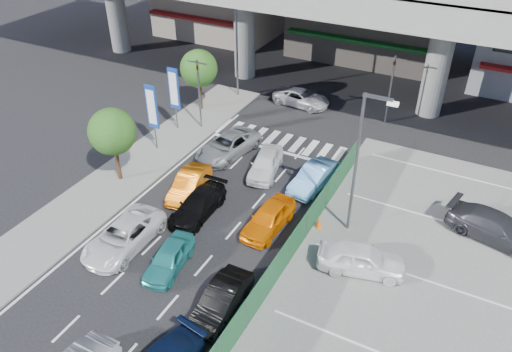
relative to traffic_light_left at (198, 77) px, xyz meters
The scene contains 25 objects.
ground 14.07m from the traffic_light_left, 62.68° to the right, with size 120.00×120.00×0.00m, color black.
parking_lot 20.28m from the traffic_light_left, 30.17° to the right, with size 12.00×28.00×0.06m, color #5F5F5C.
sidewalk_left 8.93m from the traffic_light_left, 95.71° to the right, with size 4.00×30.00×0.12m, color #5F5F5C.
fence_run 16.20m from the traffic_light_left, 43.73° to the right, with size 0.16×22.00×1.80m, color #1C512C, non-canonical shape.
traffic_light_left is the anchor object (origin of this frame).
traffic_light_right 13.63m from the traffic_light_left, 30.89° to the left, with size 1.60×1.24×5.20m.
street_lamp_right 14.68m from the traffic_light_left, 24.16° to the right, with size 1.65×0.22×8.00m.
street_lamp_left 6.06m from the traffic_light_left, 91.20° to the left, with size 1.65×0.22×8.00m.
signboard_near 4.22m from the traffic_light_left, 104.02° to the right, with size 0.80×0.14×4.70m.
signboard_far 1.93m from the traffic_light_left, 144.30° to the right, with size 0.80×0.14×4.70m.
tree_near 8.06m from the traffic_light_left, 95.71° to the right, with size 2.80×2.80×4.80m.
tree_far 3.02m from the traffic_light_left, 122.62° to the left, with size 2.80×2.80×4.80m.
sedan_white_mid_left 13.51m from the traffic_light_left, 74.82° to the right, with size 2.29×4.96×1.38m, color white.
taxi_teal_mid 14.74m from the traffic_light_left, 63.55° to the right, with size 1.46×3.64×1.24m, color teal.
hatch_black_mid_right 17.56m from the traffic_light_left, 54.39° to the right, with size 1.37×3.94×1.30m, color black.
taxi_orange_left 8.77m from the traffic_light_left, 62.17° to the right, with size 1.40×4.02×1.32m, color orange.
sedan_black_mid 10.69m from the traffic_light_left, 58.26° to the right, with size 1.76×4.32×1.25m, color black.
taxi_orange_right 12.69m from the traffic_light_left, 40.20° to the right, with size 1.63×4.05×1.38m, color orange.
wagon_silver_front_left 5.38m from the traffic_light_left, 32.88° to the right, with size 2.29×4.97×1.38m, color #929598.
sedan_white_front_mid 8.17m from the traffic_light_left, 24.89° to the right, with size 1.63×4.05×1.38m, color white.
kei_truck_front_right 11.03m from the traffic_light_left, 17.42° to the right, with size 1.43×4.11×1.35m, color #62A4E7.
crossing_wagon_silver 9.07m from the traffic_light_left, 53.85° to the left, with size 2.07×4.49×1.25m, color #ACAEB5.
parked_sedan_white 17.48m from the traffic_light_left, 30.67° to the right, with size 1.72×4.27×1.45m, color white.
parked_sedan_dgrey 20.77m from the traffic_light_left, ahead, with size 2.04×5.01×1.45m, color #2F2F35.
traffic_cone 14.02m from the traffic_light_left, 29.59° to the right, with size 0.36×0.36×0.70m, color #FC600E.
Camera 1 is at (12.19, -14.74, 17.53)m, focal length 35.00 mm.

